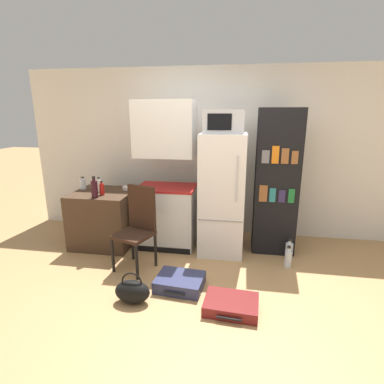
# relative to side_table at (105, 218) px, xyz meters

# --- Properties ---
(ground_plane) EXTENTS (24.00, 24.00, 0.00)m
(ground_plane) POSITION_rel_side_table_xyz_m (1.55, -1.22, -0.39)
(ground_plane) COLOR tan
(wall_back) EXTENTS (6.40, 0.10, 2.52)m
(wall_back) POSITION_rel_side_table_xyz_m (1.75, 0.78, 0.87)
(wall_back) COLOR white
(wall_back) RESTS_ON ground_plane
(side_table) EXTENTS (0.82, 0.77, 0.78)m
(side_table) POSITION_rel_side_table_xyz_m (0.00, 0.00, 0.00)
(side_table) COLOR #422D1E
(side_table) RESTS_ON ground_plane
(kitchen_hutch) EXTENTS (0.81, 0.57, 2.02)m
(kitchen_hutch) POSITION_rel_side_table_xyz_m (0.90, 0.10, 0.56)
(kitchen_hutch) COLOR silver
(kitchen_hutch) RESTS_ON ground_plane
(refrigerator) EXTENTS (0.59, 0.68, 1.61)m
(refrigerator) POSITION_rel_side_table_xyz_m (1.68, 0.06, 0.42)
(refrigerator) COLOR white
(refrigerator) RESTS_ON ground_plane
(microwave) EXTENTS (0.50, 0.41, 0.29)m
(microwave) POSITION_rel_side_table_xyz_m (1.68, 0.06, 1.37)
(microwave) COLOR #B7B7BC
(microwave) RESTS_ON refrigerator
(bookshelf) EXTENTS (0.56, 0.40, 1.93)m
(bookshelf) POSITION_rel_side_table_xyz_m (2.39, 0.19, 0.57)
(bookshelf) COLOR black
(bookshelf) RESTS_ON ground_plane
(bottle_milk_white) EXTENTS (0.07, 0.07, 0.21)m
(bottle_milk_white) POSITION_rel_side_table_xyz_m (-0.05, 0.01, 0.48)
(bottle_milk_white) COLOR white
(bottle_milk_white) RESTS_ON side_table
(bottle_wine_dark) EXTENTS (0.08, 0.08, 0.29)m
(bottle_wine_dark) POSITION_rel_side_table_xyz_m (0.03, -0.29, 0.51)
(bottle_wine_dark) COLOR black
(bottle_wine_dark) RESTS_ON side_table
(bottle_ketchup_red) EXTENTS (0.06, 0.06, 0.19)m
(bottle_ketchup_red) POSITION_rel_side_table_xyz_m (0.06, -0.15, 0.47)
(bottle_ketchup_red) COLOR #AD1914
(bottle_ketchup_red) RESTS_ON side_table
(bottle_clear_short) EXTENTS (0.09, 0.09, 0.18)m
(bottle_clear_short) POSITION_rel_side_table_xyz_m (-0.36, 0.11, 0.47)
(bottle_clear_short) COLOR silver
(bottle_clear_short) RESTS_ON side_table
(bowl) EXTENTS (0.15, 0.15, 0.04)m
(bowl) POSITION_rel_side_table_xyz_m (0.30, 0.19, 0.41)
(bowl) COLOR silver
(bowl) RESTS_ON side_table
(chair) EXTENTS (0.51, 0.51, 1.01)m
(chair) POSITION_rel_side_table_xyz_m (0.71, -0.56, 0.19)
(chair) COLOR black
(chair) RESTS_ON ground_plane
(suitcase_large_flat) EXTENTS (0.54, 0.45, 0.13)m
(suitcase_large_flat) POSITION_rel_side_table_xyz_m (1.31, -0.97, -0.32)
(suitcase_large_flat) COLOR navy
(suitcase_large_flat) RESTS_ON ground_plane
(suitcase_small_flat) EXTENTS (0.54, 0.43, 0.11)m
(suitcase_small_flat) POSITION_rel_side_table_xyz_m (1.88, -1.26, -0.33)
(suitcase_small_flat) COLOR maroon
(suitcase_small_flat) RESTS_ON ground_plane
(handbag) EXTENTS (0.36, 0.20, 0.33)m
(handbag) POSITION_rel_side_table_xyz_m (0.89, -1.30, -0.27)
(handbag) COLOR black
(handbag) RESTS_ON ground_plane
(water_bottle_front) EXTENTS (0.08, 0.08, 0.28)m
(water_bottle_front) POSITION_rel_side_table_xyz_m (2.54, -0.30, -0.27)
(water_bottle_front) COLOR silver
(water_bottle_front) RESTS_ON ground_plane
(water_bottle_middle) EXTENTS (0.10, 0.10, 0.28)m
(water_bottle_middle) POSITION_rel_side_table_xyz_m (2.58, -0.09, -0.27)
(water_bottle_middle) COLOR silver
(water_bottle_middle) RESTS_ON ground_plane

